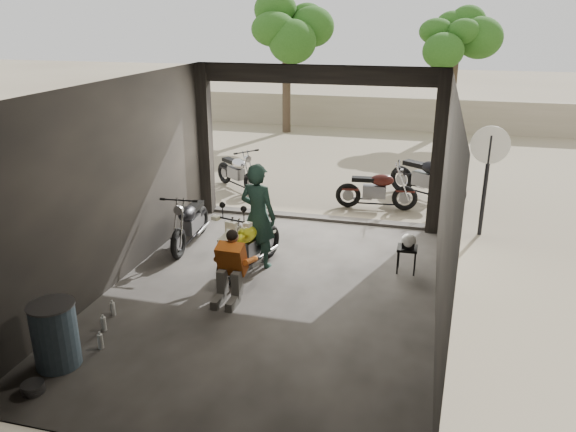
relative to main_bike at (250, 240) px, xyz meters
The scene contains 16 objects.
ground 1.10m from the main_bike, 53.74° to the right, with size 80.00×80.00×0.00m, color #7A6D56.
garage 0.95m from the main_bike, 21.65° to the right, with size 7.00×7.13×3.20m.
boundary_wall 13.24m from the main_bike, 87.55° to the left, with size 18.00×0.30×1.20m, color gray.
tree_left 12.46m from the main_bike, 101.73° to the left, with size 2.20×2.20×5.60m.
tree_right 13.98m from the main_bike, 75.73° to the left, with size 2.20×2.20×5.00m.
main_bike is the anchor object (origin of this frame).
left_bike 1.64m from the main_bike, 151.26° to the left, with size 0.65×1.57×1.06m, color black, non-canonical shape.
outside_bike_a 4.79m from the main_bike, 112.01° to the left, with size 0.64×1.55×1.05m, color black, non-canonical shape.
outside_bike_b 4.14m from the main_bike, 65.53° to the left, with size 0.65×1.57×1.06m, color #431510, non-canonical shape.
outside_bike_c 5.53m from the main_bike, 59.87° to the left, with size 0.75×1.82×1.23m, color black, non-canonical shape.
rider 0.43m from the main_bike, 69.59° to the left, with size 0.67×0.44×1.82m, color #162C25.
mechanic 1.13m from the main_bike, 87.60° to the right, with size 0.54×0.74×1.07m, color #C75F1A, non-canonical shape.
stool 2.63m from the main_bike, 12.69° to the left, with size 0.33×0.33×0.46m.
helmet 2.63m from the main_bike, 12.26° to the left, with size 0.26×0.27×0.24m, color white.
oil_drum 3.52m from the main_bike, 114.03° to the right, with size 0.54×0.54×0.84m, color #3E5568.
sign_post 4.81m from the main_bike, 34.89° to the left, with size 0.72×0.08×2.17m.
Camera 1 is at (2.23, -7.47, 4.11)m, focal length 35.00 mm.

